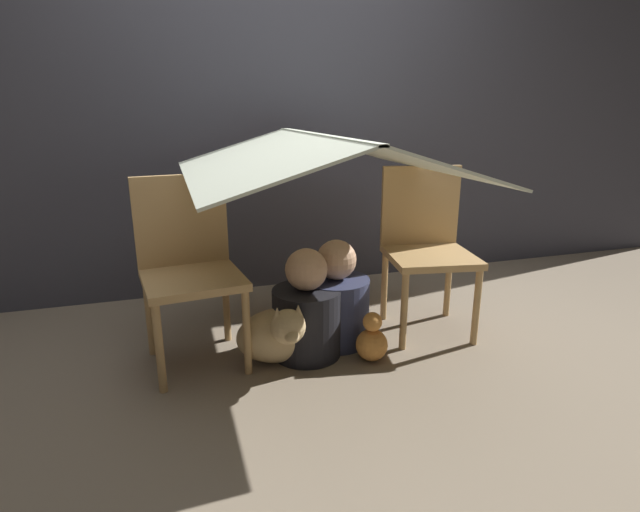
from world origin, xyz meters
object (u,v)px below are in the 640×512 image
chair_left (189,262)px  chair_right (426,242)px  dog (282,334)px  person_front (307,313)px  person_second (336,302)px

chair_left → chair_right: 1.25m
chair_left → dog: (0.40, -0.19, -0.34)m
chair_left → person_front: bearing=-22.0°
person_second → chair_right: bearing=5.1°
chair_left → person_second: (0.72, -0.05, -0.27)m
chair_left → chair_right: bearing=-7.0°
chair_right → person_front: chair_right is taller
chair_right → dog: bearing=-157.7°
dog → chair_right: bearing=12.7°
person_front → chair_left: bearing=164.9°
person_front → person_second: (0.19, 0.10, -0.00)m
chair_right → person_front: size_ratio=1.61×
chair_right → dog: (-0.85, -0.19, -0.34)m
chair_right → chair_left: bearing=-170.4°
chair_right → dog: size_ratio=2.07×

